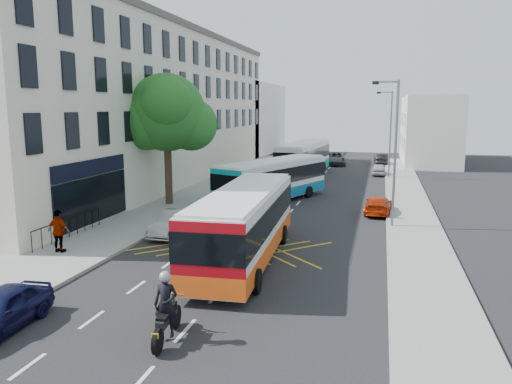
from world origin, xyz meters
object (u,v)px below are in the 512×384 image
Objects in this scene: lamp_far at (389,130)px; distant_car_grey at (334,158)px; bus_mid at (273,180)px; red_hatchback at (378,205)px; parked_car_silver at (175,223)px; pedestrian_far at (59,231)px; bus_near at (244,224)px; bus_far at (304,158)px; parked_car_blue at (0,310)px; lamp_near at (394,146)px; motorbike at (166,308)px; distant_car_dark at (381,159)px; street_tree at (166,113)px; distant_car_silver at (379,169)px.

lamp_far is 1.52× the size of distant_car_grey.
red_hatchback is at bearing 4.45° from bus_mid.
pedestrian_far is (-3.63, -4.69, 0.48)m from parked_car_silver.
bus_far is (-1.73, 28.25, 0.06)m from bus_near.
parked_car_blue is at bearing -77.15° from bus_mid.
parked_car_silver is (-3.04, -24.88, -1.08)m from bus_far.
distant_car_grey is at bearing 107.23° from bus_mid.
lamp_near reaches higher than motorbike.
pedestrian_far is (-14.03, -41.14, 0.49)m from distant_car_dark.
street_tree is 24.60m from distant_car_silver.
distant_car_dark is (5.77, 47.77, -0.35)m from motorbike.
parked_car_silver is at bearing 84.49° from parked_car_blue.
street_tree is 14.39m from bus_near.
pedestrian_far reaches higher than distant_car_grey.
distant_car_dark is (7.35, 25.98, -0.95)m from bus_mid.
lamp_far is 36.49m from motorbike.
motorbike is at bearing -82.01° from bus_far.
bus_near reaches higher than red_hatchback.
distant_car_silver is at bearing 76.84° from bus_near.
bus_far is at bearing -63.09° from red_hatchback.
bus_mid is 2.77× the size of red_hatchback.
pedestrian_far reaches higher than distant_car_dark.
distant_car_grey is at bearing 119.16° from lamp_far.
pedestrian_far is (-8.26, 6.63, 0.14)m from motorbike.
lamp_far is 2.02× the size of parked_car_silver.
motorbike reaches higher than red_hatchback.
bus_mid is at bearing 142.99° from lamp_near.
distant_car_silver is at bearing 71.55° from parked_car_blue.
distant_car_silver is (10.82, 38.77, -0.06)m from parked_car_blue.
bus_mid is 7.77m from red_hatchback.
motorbike is at bearing -100.25° from lamp_far.
motorbike is at bearing 81.19° from distant_car_silver.
lamp_far is 0.67× the size of bus_far.
bus_near is 2.91× the size of red_hatchback.
distant_car_silver is at bearing 75.72° from motorbike.
parked_car_silver is 2.01× the size of pedestrian_far.
bus_mid is at bearing -119.99° from lamp_far.
parked_car_blue is (-3.59, -36.78, -1.09)m from bus_far.
bus_far is 3.05× the size of distant_car_dark.
pedestrian_far is (-6.68, -15.16, -0.45)m from bus_mid.
distant_car_grey is (2.07, 10.26, -1.00)m from bus_far.
bus_mid is (-8.04, 6.06, -3.03)m from lamp_near.
street_tree is 2.25× the size of distant_car_dark.
street_tree reaches higher than motorbike.
parked_car_blue is at bearing -90.11° from bus_far.
distant_car_silver is at bearing 108.62° from lamp_far.
street_tree is 3.69× the size of motorbike.
motorbike is at bearing 78.04° from distant_car_dark.
street_tree is 2.56× the size of distant_car_silver.
bus_mid reaches higher than distant_car_grey.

